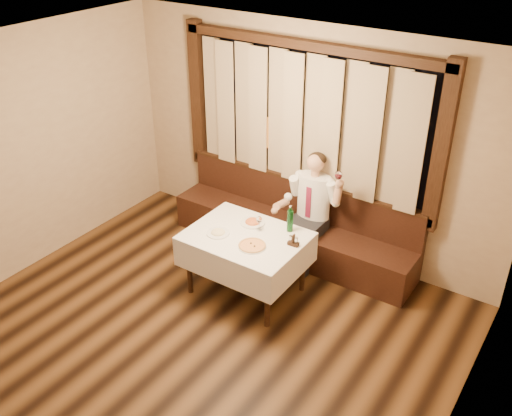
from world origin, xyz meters
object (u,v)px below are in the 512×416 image
Objects in this scene: pizza at (252,246)px; pasta_cream at (218,231)px; banquette at (292,229)px; seated_man at (311,202)px; cruet_caddy at (293,242)px; dining_table at (246,243)px; pasta_red at (253,220)px; green_bottle at (290,220)px.

pasta_cream is at bearing 179.40° from pizza.
pizza is at bearing -0.60° from pasta_cream.
seated_man is at bearing -17.18° from banquette.
seated_man is at bearing 103.01° from cruet_caddy.
pizza is at bearing -39.16° from dining_table.
dining_table is at bearing -107.21° from seated_man.
banquette is 25.07× the size of cruet_caddy.
banquette is 2.52× the size of dining_table.
seated_man is (0.37, 0.69, 0.03)m from pasta_red.
cruet_caddy is (0.53, -0.91, 0.49)m from banquette.
pizza is at bearing -56.82° from pasta_red.
dining_table is 4.17× the size of pizza.
banquette is 1.16m from cruet_caddy.
pizza is (0.18, -1.17, 0.46)m from banquette.
cruet_caddy is (0.18, -0.23, -0.09)m from green_bottle.
seated_man reaches higher than pasta_cream.
dining_table is at bearing -72.98° from pasta_red.
pasta_red reaches higher than pizza.
pasta_cream is (-0.45, 0.00, 0.02)m from pizza.
pizza is 2.39× the size of cruet_caddy.
pasta_cream is 0.80× the size of green_bottle.
banquette is at bearing 84.41° from pasta_red.
seated_man is at bearing 62.73° from pasta_cream.
dining_table is (0.00, -1.02, 0.34)m from banquette.
seated_man reaches higher than cruet_caddy.
green_bottle is 2.46× the size of cruet_caddy.
pasta_red is (-0.08, -0.78, 0.48)m from banquette.
pasta_red is at bearing -167.51° from green_bottle.
pizza is at bearing -81.07° from banquette.
dining_table is 4.05× the size of green_bottle.
dining_table is 0.56m from cruet_caddy.
pasta_red reaches higher than dining_table.
pasta_cream is 1.97× the size of cruet_caddy.
green_bottle is (0.17, 0.49, 0.12)m from pizza.
pasta_red reaches higher than pasta_cream.
banquette is at bearing 77.12° from pasta_cream.
green_bottle is at bearing 44.27° from dining_table.
seated_man reaches higher than pasta_red.
cruet_caddy is (0.80, 0.26, 0.01)m from pasta_cream.
green_bottle is (0.35, 0.34, 0.24)m from dining_table.
banquette reaches higher than pasta_cream.
green_bottle is at bearing 38.27° from pasta_cream.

